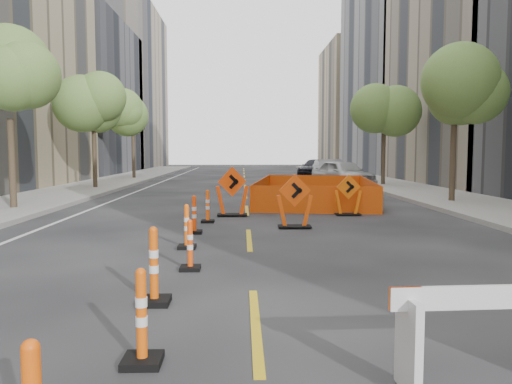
{
  "coord_description": "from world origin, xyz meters",
  "views": [
    {
      "loc": [
        -0.16,
        -8.07,
        2.17
      ],
      "look_at": [
        0.19,
        4.88,
        1.1
      ],
      "focal_mm": 35.0,
      "sensor_mm": 36.0,
      "label": 1
    }
  ],
  "objects_px": {
    "channelizer_6": "(208,206)",
    "parked_car_near": "(343,174)",
    "channelizer_5": "(194,214)",
    "chevron_sign_right": "(348,195)",
    "chevron_sign_center": "(295,201)",
    "channelizer_1": "(142,317)",
    "channelizer_2": "(154,265)",
    "parked_car_mid": "(329,171)",
    "barricade_board": "(494,338)",
    "channelizer_3": "(190,245)",
    "channelizer_4": "(187,226)",
    "parked_car_far": "(315,168)",
    "chevron_sign_left": "(232,191)"
  },
  "relations": [
    {
      "from": "channelizer_1",
      "to": "channelizer_6",
      "type": "bearing_deg",
      "value": 90.18
    },
    {
      "from": "channelizer_6",
      "to": "chevron_sign_right",
      "type": "height_order",
      "value": "chevron_sign_right"
    },
    {
      "from": "barricade_board",
      "to": "parked_car_far",
      "type": "distance_m",
      "value": 37.83
    },
    {
      "from": "channelizer_2",
      "to": "channelizer_5",
      "type": "xyz_separation_m",
      "value": [
        -0.01,
        6.06,
        -0.05
      ]
    },
    {
      "from": "parked_car_near",
      "to": "parked_car_mid",
      "type": "relative_size",
      "value": 1.02
    },
    {
      "from": "channelizer_1",
      "to": "channelizer_5",
      "type": "height_order",
      "value": "channelizer_5"
    },
    {
      "from": "channelizer_5",
      "to": "chevron_sign_right",
      "type": "height_order",
      "value": "chevron_sign_right"
    },
    {
      "from": "channelizer_5",
      "to": "chevron_sign_right",
      "type": "xyz_separation_m",
      "value": [
        4.82,
        3.53,
        0.19
      ]
    },
    {
      "from": "channelizer_6",
      "to": "barricade_board",
      "type": "relative_size",
      "value": 0.52
    },
    {
      "from": "channelizer_4",
      "to": "parked_car_mid",
      "type": "relative_size",
      "value": 0.21
    },
    {
      "from": "channelizer_2",
      "to": "chevron_sign_center",
      "type": "distance_m",
      "value": 7.42
    },
    {
      "from": "channelizer_3",
      "to": "parked_car_near",
      "type": "bearing_deg",
      "value": 71.2
    },
    {
      "from": "channelizer_4",
      "to": "barricade_board",
      "type": "distance_m",
      "value": 7.56
    },
    {
      "from": "parked_car_mid",
      "to": "channelizer_4",
      "type": "bearing_deg",
      "value": -108.19
    },
    {
      "from": "channelizer_5",
      "to": "barricade_board",
      "type": "xyz_separation_m",
      "value": [
        3.53,
        -8.72,
        -0.02
      ]
    },
    {
      "from": "channelizer_2",
      "to": "channelizer_5",
      "type": "distance_m",
      "value": 6.06
    },
    {
      "from": "channelizer_6",
      "to": "parked_car_far",
      "type": "relative_size",
      "value": 0.2
    },
    {
      "from": "channelizer_5",
      "to": "parked_car_mid",
      "type": "xyz_separation_m",
      "value": [
        7.34,
        21.56,
        0.28
      ]
    },
    {
      "from": "parked_car_near",
      "to": "channelizer_6",
      "type": "bearing_deg",
      "value": -136.59
    },
    {
      "from": "channelizer_2",
      "to": "chevron_sign_right",
      "type": "distance_m",
      "value": 10.72
    },
    {
      "from": "barricade_board",
      "to": "parked_car_near",
      "type": "relative_size",
      "value": 0.4
    },
    {
      "from": "channelizer_5",
      "to": "chevron_sign_left",
      "type": "bearing_deg",
      "value": 75.02
    },
    {
      "from": "channelizer_5",
      "to": "parked_car_mid",
      "type": "bearing_deg",
      "value": 71.2
    },
    {
      "from": "channelizer_6",
      "to": "barricade_board",
      "type": "distance_m",
      "value": 11.24
    },
    {
      "from": "barricade_board",
      "to": "parked_car_mid",
      "type": "bearing_deg",
      "value": 80.02
    },
    {
      "from": "chevron_sign_left",
      "to": "barricade_board",
      "type": "height_order",
      "value": "chevron_sign_left"
    },
    {
      "from": "parked_car_mid",
      "to": "parked_car_far",
      "type": "xyz_separation_m",
      "value": [
        0.09,
        7.35,
        -0.06
      ]
    },
    {
      "from": "channelizer_1",
      "to": "channelizer_2",
      "type": "xyz_separation_m",
      "value": [
        -0.23,
        2.02,
        0.06
      ]
    },
    {
      "from": "channelizer_2",
      "to": "chevron_sign_left",
      "type": "height_order",
      "value": "chevron_sign_left"
    },
    {
      "from": "chevron_sign_right",
      "to": "parked_car_mid",
      "type": "relative_size",
      "value": 0.29
    },
    {
      "from": "parked_car_far",
      "to": "channelizer_2",
      "type": "bearing_deg",
      "value": -78.94
    },
    {
      "from": "channelizer_5",
      "to": "chevron_sign_right",
      "type": "bearing_deg",
      "value": 36.2
    },
    {
      "from": "channelizer_5",
      "to": "parked_car_near",
      "type": "bearing_deg",
      "value": 66.01
    },
    {
      "from": "channelizer_6",
      "to": "parked_car_near",
      "type": "height_order",
      "value": "parked_car_near"
    },
    {
      "from": "parked_car_far",
      "to": "chevron_sign_center",
      "type": "bearing_deg",
      "value": -76.47
    },
    {
      "from": "channelizer_4",
      "to": "channelizer_6",
      "type": "distance_m",
      "value": 4.04
    },
    {
      "from": "channelizer_5",
      "to": "parked_car_near",
      "type": "distance_m",
      "value": 17.66
    },
    {
      "from": "parked_car_mid",
      "to": "channelizer_5",
      "type": "bearing_deg",
      "value": -109.76
    },
    {
      "from": "channelizer_3",
      "to": "channelizer_1",
      "type": "bearing_deg",
      "value": -90.97
    },
    {
      "from": "chevron_sign_center",
      "to": "chevron_sign_right",
      "type": "relative_size",
      "value": 1.1
    },
    {
      "from": "channelizer_6",
      "to": "channelizer_1",
      "type": "bearing_deg",
      "value": -89.82
    },
    {
      "from": "chevron_sign_left",
      "to": "channelizer_4",
      "type": "bearing_deg",
      "value": -121.15
    },
    {
      "from": "chevron_sign_center",
      "to": "parked_car_far",
      "type": "relative_size",
      "value": 0.31
    },
    {
      "from": "channelizer_1",
      "to": "parked_car_near",
      "type": "bearing_deg",
      "value": 74.01
    },
    {
      "from": "channelizer_6",
      "to": "chevron_sign_center",
      "type": "xyz_separation_m",
      "value": [
        2.52,
        -1.17,
        0.27
      ]
    },
    {
      "from": "channelizer_2",
      "to": "parked_car_far",
      "type": "height_order",
      "value": "parked_car_far"
    },
    {
      "from": "barricade_board",
      "to": "channelizer_1",
      "type": "bearing_deg",
      "value": 166.09
    },
    {
      "from": "channelizer_2",
      "to": "parked_car_mid",
      "type": "distance_m",
      "value": 28.57
    },
    {
      "from": "chevron_sign_center",
      "to": "chevron_sign_right",
      "type": "xyz_separation_m",
      "value": [
        2.08,
        2.68,
        -0.07
      ]
    },
    {
      "from": "channelizer_3",
      "to": "channelizer_6",
      "type": "xyz_separation_m",
      "value": [
        -0.1,
        6.06,
        0.03
      ]
    }
  ]
}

